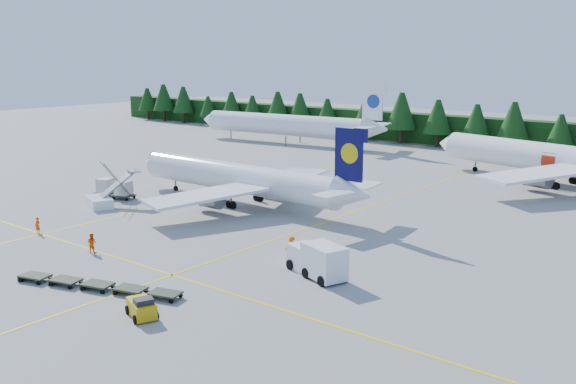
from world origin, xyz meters
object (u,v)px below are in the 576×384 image
Objects in this scene: airstairs at (102,199)px; baggage_tug at (142,307)px; service_truck at (317,259)px; airliner_navy at (233,178)px; airliner_red at (552,159)px.

airstairs reaches higher than baggage_tug.
baggage_tug is (30.50, -18.45, -0.19)m from airstairs.
service_truck is 15.37m from baggage_tug.
airliner_navy is 5.12× the size of airstairs.
airliner_red is at bearing 105.80° from baggage_tug.
airstairs is at bearing 171.20° from baggage_tug.
baggage_tug is (-4.47, -14.68, -0.73)m from service_truck.
airliner_red is 13.32× the size of baggage_tug.
airstairs is 2.30× the size of baggage_tug.
airliner_navy reaches higher than baggage_tug.
service_truck is 2.09× the size of baggage_tug.
airliner_red reaches higher than airliner_navy.
airliner_red is 6.39× the size of service_truck.
airliner_navy is at bearing 69.24° from airstairs.
airliner_navy is at bearing 167.11° from service_truck.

